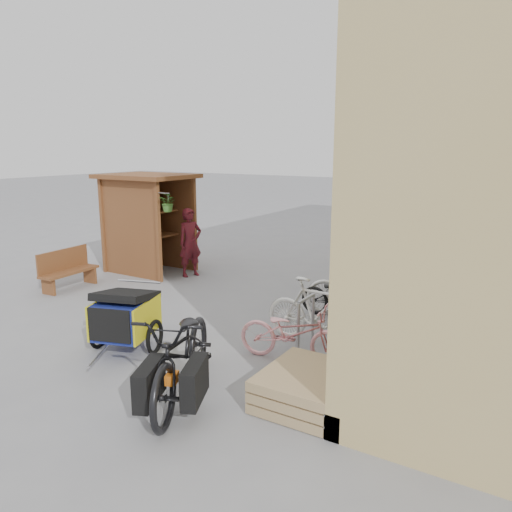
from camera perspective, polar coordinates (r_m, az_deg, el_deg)
The scene contains 17 objects.
ground at distance 8.93m, azimuth -7.86°, elevation -7.70°, with size 80.00×80.00×0.00m, color gray.
kiosk at distance 12.51m, azimuth -12.57°, elevation 5.26°, with size 2.49×1.65×2.40m.
bike_rack at distance 9.70m, azimuth 11.94°, elevation -3.01°, with size 0.05×5.35×0.86m.
pallet_stack at distance 6.26m, azimuth 5.81°, elevation -14.71°, with size 1.00×1.20×0.40m.
bench at distance 11.64m, azimuth -20.79°, elevation -1.37°, with size 0.50×1.38×0.86m.
shopping_carts at distance 13.75m, azimuth 21.05°, elevation 1.17°, with size 0.54×1.82×0.97m.
child_trailer at distance 7.86m, azimuth -14.72°, elevation -6.56°, with size 1.12×1.73×1.00m.
cargo_bike at distance 6.25m, azimuth -8.32°, elevation -10.98°, with size 1.65×2.41×1.20m.
person_kiosk at distance 11.95m, azimuth -7.52°, elevation 1.54°, with size 0.60×0.39×1.63m, color maroon.
bike_0 at distance 7.29m, azimuth 4.25°, elevation -8.75°, with size 0.57×1.62×0.85m, color pink.
bike_1 at distance 7.87m, azimuth 7.06°, elevation -6.41°, with size 0.50×1.76×1.06m, color white.
bike_2 at distance 9.10m, azimuth 9.71°, elevation -4.65°, with size 0.54×1.56×0.82m, color black.
bike_3 at distance 9.26m, azimuth 11.05°, elevation -3.72°, with size 0.48×1.72×1.03m, color white.
bike_4 at distance 10.20m, azimuth 13.68°, elevation -2.55°, with size 0.64×1.83×0.96m, color maroon.
bike_5 at distance 10.59m, azimuth 12.98°, elevation -2.17°, with size 0.42×1.47×0.89m, color #B0B0B5.
bike_6 at distance 11.23m, azimuth 15.69°, elevation -1.37°, with size 0.62×1.77×0.93m, color pink.
bike_7 at distance 11.61m, azimuth 15.41°, elevation -0.99°, with size 0.42×1.49×0.90m, color pink.
Camera 1 is at (5.37, -6.44, 3.07)m, focal length 35.00 mm.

